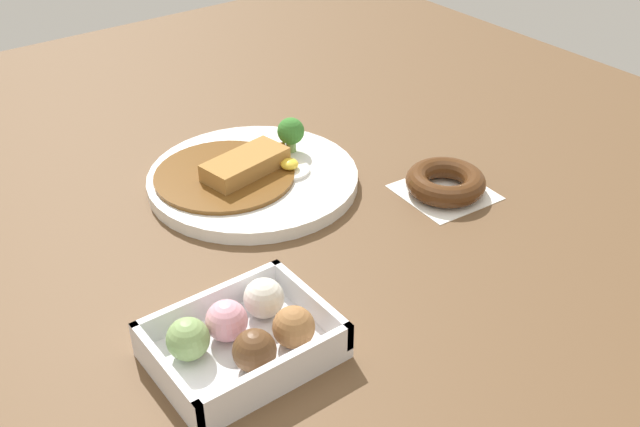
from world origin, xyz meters
TOP-DOWN VIEW (x-y plane):
  - ground_plane at (0.00, 0.00)m, footprint 1.60×1.60m
  - curry_plate at (-0.04, -0.09)m, footprint 0.29×0.29m
  - donut_box at (0.14, 0.19)m, footprint 0.17×0.13m
  - chocolate_ring_donut at (-0.24, 0.09)m, footprint 0.12×0.12m

SIDE VIEW (x-z plane):
  - ground_plane at x=0.00m, z-range 0.00..0.00m
  - curry_plate at x=-0.04m, z-range -0.02..0.05m
  - chocolate_ring_donut at x=-0.24m, z-range 0.00..0.03m
  - donut_box at x=0.14m, z-range 0.00..0.05m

